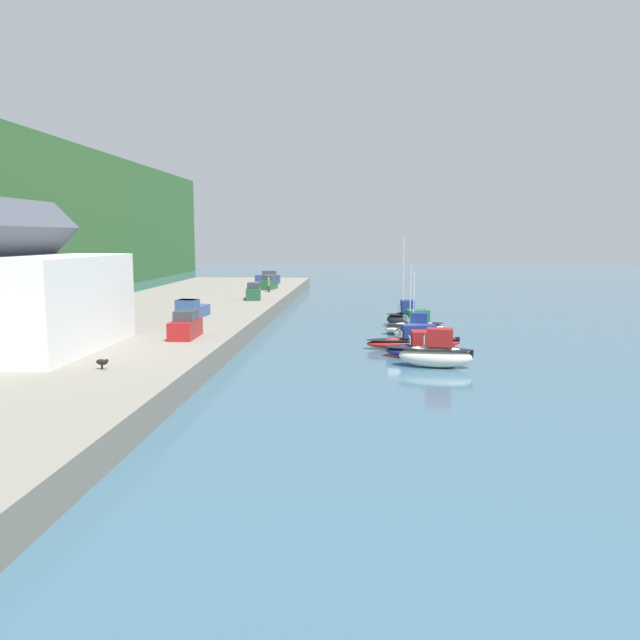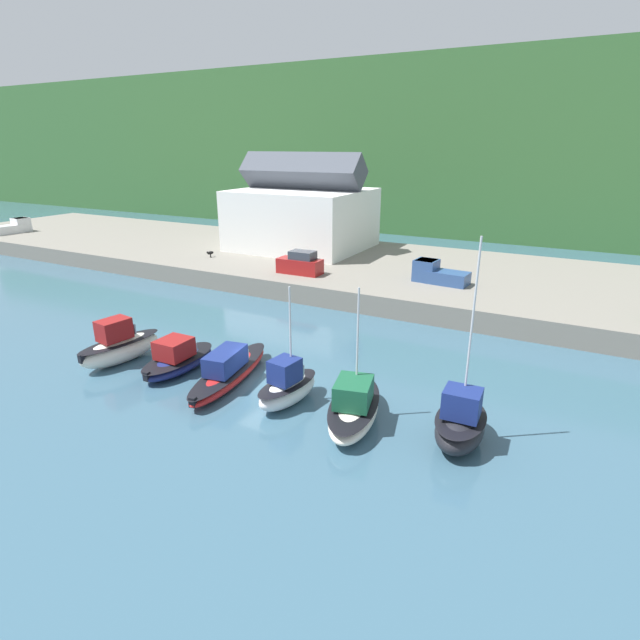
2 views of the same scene
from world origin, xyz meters
name	(u,v)px [view 1 (image 1 of 2)]	position (x,y,z in m)	size (l,w,h in m)	color
ground_plane	(402,345)	(0.00, 0.00, 0.00)	(320.00, 320.00, 0.00)	#385B70
quay_promenade	(129,332)	(0.00, 25.34, 0.86)	(130.90, 22.51, 1.73)	gray
harbor_clubhouse	(9,296)	(-13.89, 28.54, 5.54)	(14.48, 12.74, 10.71)	white
moored_boat_0	(436,353)	(-9.80, -1.90, 1.10)	(2.60, 5.78, 2.95)	white
moored_boat_1	(421,348)	(-5.68, -1.11, 0.75)	(2.52, 5.66, 2.12)	navy
moored_boat_2	(415,340)	(-1.88, -0.93, 0.74)	(3.34, 8.69, 2.10)	red
moored_boat_3	(417,330)	(2.47, -1.49, 0.98)	(2.35, 4.53, 6.47)	silver
moored_boat_4	(415,325)	(6.43, -1.60, 0.88)	(3.72, 6.57, 6.92)	white
moored_boat_5	(406,317)	(11.55, -1.04, 1.09)	(2.40, 4.17, 9.69)	black
parked_car_0	(186,326)	(-7.86, 17.68, 2.65)	(4.23, 1.86, 2.16)	maroon
parked_car_1	(269,283)	(38.15, 17.99, 2.65)	(4.41, 2.36, 2.16)	#1E4C2D
parked_car_2	(268,278)	(50.18, 19.92, 2.65)	(1.90, 4.24, 2.16)	navy
parked_car_3	(253,292)	(22.73, 17.61, 2.65)	(4.41, 2.36, 2.16)	#1E4C2D
pickup_truck_1	(191,309)	(4.26, 20.58, 2.55)	(4.88, 2.37, 1.90)	#2D4C84
person_on_quay	(269,285)	(33.24, 17.24, 2.83)	(0.40, 0.40, 2.14)	#232838
dog_on_quay	(102,362)	(-20.04, 19.31, 2.19)	(0.49, 0.88, 0.68)	black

